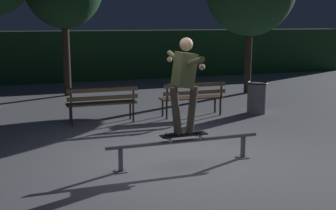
{
  "coord_description": "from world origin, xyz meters",
  "views": [
    {
      "loc": [
        -2.54,
        -6.65,
        2.33
      ],
      "look_at": [
        -0.01,
        0.56,
        0.85
      ],
      "focal_mm": 46.81,
      "sensor_mm": 36.0,
      "label": 1
    }
  ],
  "objects_px": {
    "park_bench_leftmost": "(102,101)",
    "trash_can": "(257,97)",
    "grind_rail": "(185,145)",
    "park_bench_left_center": "(193,95)",
    "skateboard": "(184,135)",
    "skateboarder": "(184,78)"
  },
  "relations": [
    {
      "from": "grind_rail",
      "to": "skateboard",
      "type": "distance_m",
      "value": 0.17
    },
    {
      "from": "park_bench_leftmost",
      "to": "trash_can",
      "type": "xyz_separation_m",
      "value": [
        3.92,
        -0.18,
        -0.12
      ]
    },
    {
      "from": "skateboarder",
      "to": "skateboard",
      "type": "bearing_deg",
      "value": -178.97
    },
    {
      "from": "grind_rail",
      "to": "trash_can",
      "type": "bearing_deg",
      "value": 44.47
    },
    {
      "from": "skateboard",
      "to": "trash_can",
      "type": "height_order",
      "value": "trash_can"
    },
    {
      "from": "skateboard",
      "to": "park_bench_left_center",
      "type": "bearing_deg",
      "value": 65.09
    },
    {
      "from": "skateboarder",
      "to": "park_bench_left_center",
      "type": "relative_size",
      "value": 0.97
    },
    {
      "from": "grind_rail",
      "to": "skateboard",
      "type": "xyz_separation_m",
      "value": [
        -0.02,
        -0.0,
        0.17
      ]
    },
    {
      "from": "park_bench_left_center",
      "to": "trash_can",
      "type": "height_order",
      "value": "park_bench_left_center"
    },
    {
      "from": "grind_rail",
      "to": "skateboarder",
      "type": "bearing_deg",
      "value": 179.81
    },
    {
      "from": "grind_rail",
      "to": "skateboarder",
      "type": "height_order",
      "value": "skateboarder"
    },
    {
      "from": "park_bench_leftmost",
      "to": "grind_rail",
      "type": "bearing_deg",
      "value": -77.91
    },
    {
      "from": "skateboard",
      "to": "trash_can",
      "type": "relative_size",
      "value": 0.98
    },
    {
      "from": "grind_rail",
      "to": "trash_can",
      "type": "xyz_separation_m",
      "value": [
        3.2,
        3.15,
        0.08
      ]
    },
    {
      "from": "grind_rail",
      "to": "skateboarder",
      "type": "distance_m",
      "value": 1.11
    },
    {
      "from": "skateboard",
      "to": "park_bench_left_center",
      "type": "xyz_separation_m",
      "value": [
        1.54,
        3.32,
        0.04
      ]
    },
    {
      "from": "grind_rail",
      "to": "park_bench_leftmost",
      "type": "distance_m",
      "value": 3.41
    },
    {
      "from": "park_bench_leftmost",
      "to": "park_bench_left_center",
      "type": "xyz_separation_m",
      "value": [
        2.24,
        0.0,
        0.0
      ]
    },
    {
      "from": "grind_rail",
      "to": "park_bench_left_center",
      "type": "height_order",
      "value": "park_bench_left_center"
    },
    {
      "from": "skateboarder",
      "to": "park_bench_leftmost",
      "type": "xyz_separation_m",
      "value": [
        -0.7,
        3.32,
        -0.9
      ]
    },
    {
      "from": "trash_can",
      "to": "skateboard",
      "type": "bearing_deg",
      "value": -135.7
    },
    {
      "from": "skateboard",
      "to": "trash_can",
      "type": "bearing_deg",
      "value": 44.3
    }
  ]
}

